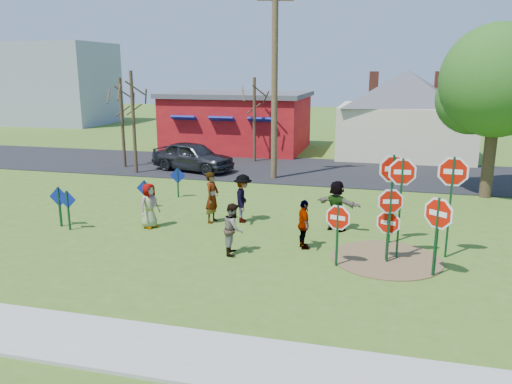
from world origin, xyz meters
TOP-DOWN VIEW (x-y plane):
  - ground at (0.00, 0.00)m, footprint 120.00×120.00m
  - sidewalk at (0.00, -7.20)m, footprint 22.00×1.80m
  - road at (0.00, 11.50)m, footprint 120.00×7.50m
  - dirt_patch at (4.50, -1.00)m, footprint 3.20×3.20m
  - red_building at (-5.50, 17.99)m, footprint 9.40×7.69m
  - cream_house at (5.50, 18.00)m, footprint 9.40×9.40m
  - distant_building at (-28.00, 30.00)m, footprint 10.00×8.00m
  - stop_sign_a at (3.11, -1.86)m, footprint 0.94×0.27m
  - stop_sign_b at (4.56, 0.45)m, footprint 1.16×0.33m
  - stop_sign_c at (4.78, -0.83)m, footprint 1.06×0.07m
  - stop_sign_d at (6.19, -0.39)m, footprint 1.16×0.15m
  - stop_sign_e at (4.49, -1.09)m, footprint 0.91×0.26m
  - stop_sign_f at (5.71, -1.97)m, footprint 0.92×0.71m
  - stop_sign_g at (4.50, -1.25)m, footprint 0.96×0.22m
  - blue_diamond_a at (-6.67, -0.55)m, footprint 0.73×0.07m
  - blue_diamond_b at (-6.13, -0.84)m, footprint 0.64×0.06m
  - blue_diamond_c at (-4.89, 2.41)m, footprint 0.65×0.09m
  - blue_diamond_d at (-4.27, 4.32)m, footprint 0.69×0.10m
  - person_a at (-3.56, 0.10)m, footprint 0.78×0.92m
  - person_b at (-1.64, 1.25)m, footprint 0.53×0.73m
  - person_c at (0.02, -1.63)m, footprint 0.73×0.86m
  - person_d at (-0.57, 1.54)m, footprint 0.86×1.24m
  - person_e at (1.99, -0.68)m, footprint 0.69×0.98m
  - person_f at (2.80, 1.38)m, footprint 1.71×1.09m
  - suv at (-5.73, 9.85)m, footprint 4.95×3.00m
  - utility_pole at (-1.05, 9.06)m, footprint 2.31×0.87m
  - leafy_tree at (8.80, 7.66)m, footprint 5.15×4.69m
  - bare_tree_west at (-8.48, 8.60)m, footprint 1.80×1.80m
  - bare_tree_east at (-3.20, 13.50)m, footprint 1.80×1.80m
  - bare_tree_mid at (-9.90, 9.97)m, footprint 1.80×1.80m

SIDE VIEW (x-z plane):
  - ground at x=0.00m, z-range 0.00..0.00m
  - dirt_patch at x=4.50m, z-range 0.00..0.03m
  - road at x=0.00m, z-range 0.00..0.04m
  - sidewalk at x=0.00m, z-range 0.00..0.08m
  - blue_diamond_c at x=-4.89m, z-range 0.12..1.27m
  - person_e at x=1.99m, z-range 0.00..1.55m
  - person_c at x=0.02m, z-range 0.00..1.56m
  - person_a at x=-3.56m, z-range 0.00..1.59m
  - blue_diamond_d at x=-4.27m, z-range 0.15..1.45m
  - suv at x=-5.73m, z-range 0.04..1.62m
  - person_d at x=-0.57m, z-range 0.00..1.76m
  - person_f at x=2.80m, z-range 0.00..1.76m
  - blue_diamond_b at x=-6.13m, z-range 0.17..1.58m
  - blue_diamond_a at x=-6.67m, z-range 0.17..1.62m
  - person_b at x=-1.64m, z-range 0.00..1.85m
  - stop_sign_e at x=4.49m, z-range 0.25..1.87m
  - stop_sign_a at x=3.11m, z-range 0.33..2.24m
  - stop_sign_g at x=4.50m, z-range 0.45..2.76m
  - stop_sign_f at x=5.71m, z-range 0.45..2.79m
  - red_building at x=-5.50m, z-range 0.02..3.92m
  - stop_sign_b at x=4.56m, z-range 0.67..3.69m
  - stop_sign_c at x=4.78m, z-range 0.65..3.77m
  - stop_sign_d at x=6.19m, z-range 0.72..3.88m
  - cream_house at x=5.50m, z-range -0.33..6.17m
  - bare_tree_mid at x=-9.90m, z-range 0.73..5.70m
  - bare_tree_east at x=-3.20m, z-range 0.73..5.70m
  - bare_tree_west at x=-8.48m, z-range 0.79..6.14m
  - distant_building at x=-28.00m, z-range 0.00..8.00m
  - leafy_tree at x=8.80m, z-range 1.05..8.36m
  - utility_pole at x=-1.05m, z-range 0.26..10.04m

